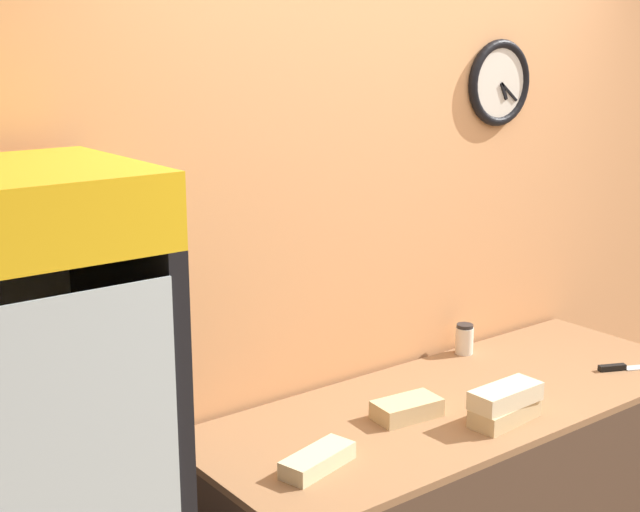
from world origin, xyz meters
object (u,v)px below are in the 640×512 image
sandwich_stack_bottom (505,413)px  sandwich_flat_left (407,409)px  chefs_knife (624,367)px  condiment_jar (464,339)px  sandwich_stack_middle (506,396)px  sandwich_flat_right (318,460)px

sandwich_stack_bottom → sandwich_flat_left: bearing=136.1°
chefs_knife → condiment_jar: bearing=125.6°
sandwich_stack_middle → condiment_jar: 0.65m
sandwich_stack_bottom → chefs_knife: size_ratio=0.96×
chefs_knife → sandwich_flat_right: bearing=177.0°
chefs_knife → condiment_jar: 0.61m
chefs_knife → sandwich_stack_middle: bearing=-176.8°
sandwich_stack_bottom → condiment_jar: 0.65m
sandwich_stack_bottom → chefs_knife: sandwich_stack_bottom is taller
sandwich_flat_right → condiment_jar: size_ratio=2.18×
sandwich_flat_left → chefs_knife: size_ratio=0.85×
sandwich_flat_right → chefs_knife: size_ratio=0.94×
sandwich_stack_middle → sandwich_flat_right: size_ratio=0.99×
sandwich_flat_right → chefs_knife: sandwich_flat_right is taller
sandwich_stack_bottom → condiment_jar: (0.37, 0.53, 0.03)m
sandwich_flat_left → condiment_jar: bearing=27.5°
condiment_jar → sandwich_flat_left: bearing=-152.5°
sandwich_flat_left → sandwich_stack_bottom: bearing=-43.9°
chefs_knife → condiment_jar: size_ratio=2.31×
sandwich_stack_bottom → sandwich_flat_right: 0.69m
sandwich_stack_middle → sandwich_flat_left: bearing=136.1°
sandwich_stack_bottom → sandwich_stack_middle: size_ratio=1.02×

